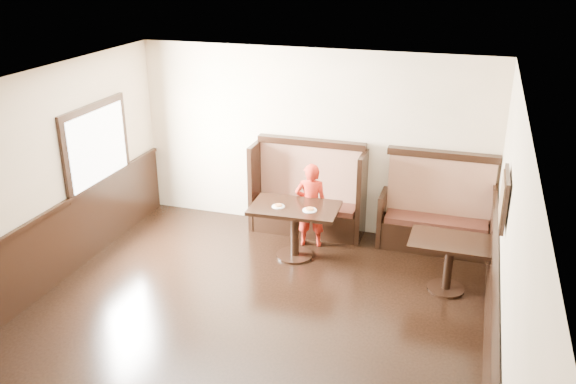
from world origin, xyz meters
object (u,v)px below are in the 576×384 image
at_px(table_main, 295,218).
at_px(child, 311,205).
at_px(table_neighbor, 450,253).
at_px(booth_main, 308,199).
at_px(booth_neighbor, 437,217).

relative_size(table_main, child, 0.98).
bearing_deg(table_main, table_neighbor, -10.27).
xyz_separation_m(booth_main, table_neighbor, (2.20, -1.20, 0.01)).
xyz_separation_m(table_main, child, (0.11, 0.43, 0.04)).
bearing_deg(booth_neighbor, table_main, -154.35).
bearing_deg(table_neighbor, booth_main, 151.90).
xyz_separation_m(booth_main, child, (0.17, -0.48, 0.11)).
distance_m(table_main, child, 0.45).
relative_size(booth_neighbor, table_main, 1.31).
relative_size(booth_neighbor, child, 1.29).
height_order(booth_main, child, booth_main).
xyz_separation_m(booth_neighbor, table_neighbor, (0.25, -1.19, 0.05)).
height_order(booth_main, booth_neighbor, same).
relative_size(booth_neighbor, table_neighbor, 1.61).
distance_m(booth_neighbor, table_neighbor, 1.22).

